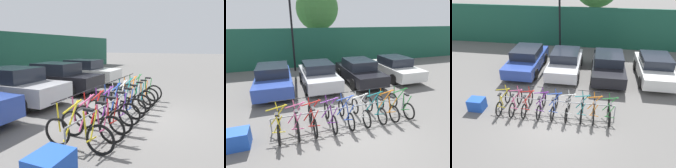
# 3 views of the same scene
# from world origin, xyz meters

# --- Properties ---
(ground_plane) EXTENTS (120.00, 120.00, 0.00)m
(ground_plane) POSITION_xyz_m (0.00, 0.00, 0.00)
(ground_plane) COLOR #605E5B
(hoarding_wall) EXTENTS (36.00, 0.16, 3.07)m
(hoarding_wall) POSITION_xyz_m (0.00, 9.50, 1.54)
(hoarding_wall) COLOR #19513D
(hoarding_wall) RESTS_ON ground
(bike_rack) EXTENTS (5.35, 0.04, 0.57)m
(bike_rack) POSITION_xyz_m (-0.23, 0.68, 0.50)
(bike_rack) COLOR gray
(bike_rack) RESTS_ON ground
(bicycle_yellow) EXTENTS (0.68, 1.71, 1.05)m
(bicycle_yellow) POSITION_xyz_m (-2.63, 0.53, 0.38)
(bicycle_yellow) COLOR black
(bicycle_yellow) RESTS_ON ground
(bicycle_pink) EXTENTS (0.68, 1.71, 1.05)m
(bicycle_pink) POSITION_xyz_m (-2.04, 0.53, 0.38)
(bicycle_pink) COLOR black
(bicycle_pink) RESTS_ON ground
(bicycle_red) EXTENTS (0.68, 1.71, 1.05)m
(bicycle_red) POSITION_xyz_m (-1.49, 0.53, 0.38)
(bicycle_red) COLOR black
(bicycle_red) RESTS_ON ground
(bicycle_purple) EXTENTS (0.68, 1.71, 1.05)m
(bicycle_purple) POSITION_xyz_m (-0.84, 0.53, 0.38)
(bicycle_purple) COLOR black
(bicycle_purple) RESTS_ON ground
(bicycle_blue) EXTENTS (0.68, 1.71, 1.05)m
(bicycle_blue) POSITION_xyz_m (-0.23, 0.53, 0.38)
(bicycle_blue) COLOR black
(bicycle_blue) RESTS_ON ground
(bicycle_white) EXTENTS (0.68, 1.71, 1.05)m
(bicycle_white) POSITION_xyz_m (0.37, 0.53, 0.38)
(bicycle_white) COLOR black
(bicycle_white) RESTS_ON ground
(bicycle_teal) EXTENTS (0.68, 1.71, 1.05)m
(bicycle_teal) POSITION_xyz_m (1.00, 0.53, 0.38)
(bicycle_teal) COLOR black
(bicycle_teal) RESTS_ON ground
(bicycle_orange) EXTENTS (0.68, 1.71, 1.05)m
(bicycle_orange) POSITION_xyz_m (1.52, 0.53, 0.38)
(bicycle_orange) COLOR black
(bicycle_orange) RESTS_ON ground
(bicycle_green) EXTENTS (0.68, 1.71, 1.05)m
(bicycle_green) POSITION_xyz_m (2.18, 0.53, 0.38)
(bicycle_green) COLOR black
(bicycle_green) RESTS_ON ground
(car_blue) EXTENTS (1.91, 4.21, 1.40)m
(car_blue) POSITION_xyz_m (-2.81, 4.81, 0.69)
(car_blue) COLOR #2D479E
(car_blue) RESTS_ON ground
(car_silver) EXTENTS (1.91, 3.91, 1.40)m
(car_silver) POSITION_xyz_m (-0.37, 4.72, 0.69)
(car_silver) COLOR #B7B7BC
(car_silver) RESTS_ON ground
(car_black) EXTENTS (1.91, 4.06, 1.40)m
(car_black) POSITION_xyz_m (2.18, 4.65, 0.69)
(car_black) COLOR black
(car_black) RESTS_ON ground
(car_white) EXTENTS (1.91, 3.96, 1.40)m
(car_white) POSITION_xyz_m (4.80, 4.71, 0.69)
(car_white) COLOR silver
(car_white) RESTS_ON ground
(lamp_post) EXTENTS (0.24, 0.44, 7.61)m
(lamp_post) POSITION_xyz_m (-1.36, 8.50, 4.17)
(lamp_post) COLOR black
(lamp_post) RESTS_ON ground
(cargo_crate) EXTENTS (0.70, 0.56, 0.55)m
(cargo_crate) POSITION_xyz_m (-3.83, 0.27, 0.28)
(cargo_crate) COLOR blue
(cargo_crate) RESTS_ON ground
(tree_behind_hoarding) EXTENTS (3.64, 3.64, 6.39)m
(tree_behind_hoarding) POSITION_xyz_m (1.10, 11.30, 4.53)
(tree_behind_hoarding) COLOR brown
(tree_behind_hoarding) RESTS_ON ground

